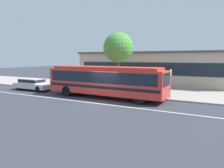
{
  "coord_description": "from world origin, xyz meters",
  "views": [
    {
      "loc": [
        8.61,
        -14.6,
        3.62
      ],
      "look_at": [
        0.05,
        1.63,
        1.3
      ],
      "focal_mm": 33.29,
      "sensor_mm": 36.0,
      "label": 1
    }
  ],
  "objects_px": {
    "transit_bus": "(105,80)",
    "bus_stop_sign": "(170,80)",
    "pedestrian_walking_along_curb": "(115,83)",
    "sedan_behind_bus": "(33,84)",
    "street_tree_near_stop": "(118,48)",
    "pedestrian_waiting_near_sign": "(110,82)"
  },
  "relations": [
    {
      "from": "bus_stop_sign",
      "to": "transit_bus",
      "type": "bearing_deg",
      "value": -162.31
    },
    {
      "from": "street_tree_near_stop",
      "to": "pedestrian_waiting_near_sign",
      "type": "bearing_deg",
      "value": -91.93
    },
    {
      "from": "transit_bus",
      "to": "bus_stop_sign",
      "type": "relative_size",
      "value": 4.45
    },
    {
      "from": "pedestrian_waiting_near_sign",
      "to": "bus_stop_sign",
      "type": "relative_size",
      "value": 0.7
    },
    {
      "from": "bus_stop_sign",
      "to": "street_tree_near_stop",
      "type": "xyz_separation_m",
      "value": [
        -6.11,
        2.31,
        2.94
      ]
    },
    {
      "from": "transit_bus",
      "to": "pedestrian_walking_along_curb",
      "type": "bearing_deg",
      "value": 96.73
    },
    {
      "from": "street_tree_near_stop",
      "to": "transit_bus",
      "type": "bearing_deg",
      "value": -80.86
    },
    {
      "from": "transit_bus",
      "to": "pedestrian_walking_along_curb",
      "type": "relative_size",
      "value": 7.08
    },
    {
      "from": "sedan_behind_bus",
      "to": "pedestrian_walking_along_curb",
      "type": "xyz_separation_m",
      "value": [
        9.16,
        2.39,
        0.32
      ]
    },
    {
      "from": "pedestrian_walking_along_curb",
      "to": "bus_stop_sign",
      "type": "relative_size",
      "value": 0.63
    },
    {
      "from": "pedestrian_walking_along_curb",
      "to": "street_tree_near_stop",
      "type": "height_order",
      "value": "street_tree_near_stop"
    },
    {
      "from": "transit_bus",
      "to": "pedestrian_waiting_near_sign",
      "type": "relative_size",
      "value": 6.35
    },
    {
      "from": "bus_stop_sign",
      "to": "street_tree_near_stop",
      "type": "height_order",
      "value": "street_tree_near_stop"
    },
    {
      "from": "transit_bus",
      "to": "street_tree_near_stop",
      "type": "bearing_deg",
      "value": 99.14
    },
    {
      "from": "pedestrian_waiting_near_sign",
      "to": "street_tree_near_stop",
      "type": "bearing_deg",
      "value": 88.07
    },
    {
      "from": "transit_bus",
      "to": "bus_stop_sign",
      "type": "bearing_deg",
      "value": 17.69
    },
    {
      "from": "sedan_behind_bus",
      "to": "pedestrian_waiting_near_sign",
      "type": "xyz_separation_m",
      "value": [
        8.74,
        2.12,
        0.43
      ]
    },
    {
      "from": "pedestrian_walking_along_curb",
      "to": "bus_stop_sign",
      "type": "bearing_deg",
      "value": -7.52
    },
    {
      "from": "transit_bus",
      "to": "pedestrian_waiting_near_sign",
      "type": "bearing_deg",
      "value": 107.7
    },
    {
      "from": "sedan_behind_bus",
      "to": "street_tree_near_stop",
      "type": "xyz_separation_m",
      "value": [
        8.8,
        3.94,
        3.95
      ]
    },
    {
      "from": "sedan_behind_bus",
      "to": "street_tree_near_stop",
      "type": "bearing_deg",
      "value": 24.11
    },
    {
      "from": "bus_stop_sign",
      "to": "street_tree_near_stop",
      "type": "distance_m",
      "value": 7.16
    }
  ]
}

